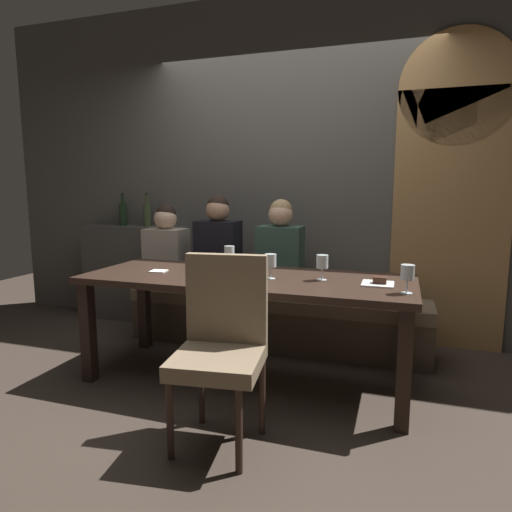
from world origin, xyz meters
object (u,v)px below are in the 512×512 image
object	(u,v)px
chair_near_side	(222,337)
dessert_plate	(378,282)
diner_bearded	(218,246)
diner_far_end	(280,250)
wine_glass_near_left	(229,252)
wine_glass_far_left	(322,262)
banquette_bench	(274,320)
wine_bottle_dark_red	(123,214)
wine_bottle_pale_label	(147,214)
diner_redhead	(166,248)
wine_glass_end_right	(271,262)
wine_glass_end_left	(408,273)
dining_table	(246,289)

from	to	relation	value
chair_near_side	dessert_plate	distance (m)	1.05
diner_bearded	dessert_plate	world-z (taller)	diner_bearded
diner_far_end	wine_glass_near_left	world-z (taller)	diner_far_end
diner_far_end	wine_glass_far_left	distance (m)	0.85
banquette_bench	dessert_plate	world-z (taller)	dessert_plate
wine_bottle_dark_red	wine_glass_far_left	world-z (taller)	wine_bottle_dark_red
banquette_bench	wine_bottle_pale_label	bearing A→B (deg)	166.23
chair_near_side	diner_redhead	bearing A→B (deg)	128.21
diner_far_end	wine_bottle_dark_red	world-z (taller)	wine_bottle_dark_red
chair_near_side	diner_redhead	distance (m)	1.85
wine_glass_end_right	wine_bottle_dark_red	bearing A→B (deg)	149.43
diner_far_end	wine_glass_end_right	bearing A→B (deg)	-79.57
banquette_bench	wine_glass_far_left	xyz separation A→B (m)	(0.51, -0.68, 0.63)
wine_bottle_pale_label	wine_glass_end_right	world-z (taller)	wine_bottle_pale_label
dessert_plate	wine_glass_far_left	bearing A→B (deg)	175.59
diner_bearded	wine_bottle_pale_label	world-z (taller)	wine_bottle_pale_label
wine_glass_end_left	dessert_plate	bearing A→B (deg)	131.22
dining_table	wine_bottle_pale_label	size ratio (longest dim) A/B	6.75
diner_bearded	dining_table	bearing A→B (deg)	-54.33
banquette_bench	wine_glass_far_left	world-z (taller)	wine_glass_far_left
dining_table	wine_glass_end_left	size ratio (longest dim) A/B	13.41
dining_table	wine_glass_far_left	size ratio (longest dim) A/B	13.41
diner_redhead	wine_glass_end_right	distance (m)	1.42
chair_near_side	wine_glass_far_left	bearing A→B (deg)	62.23
wine_glass_end_right	chair_near_side	bearing A→B (deg)	-95.39
wine_bottle_pale_label	dessert_plate	world-z (taller)	wine_bottle_pale_label
diner_bearded	diner_far_end	distance (m)	0.55
wine_bottle_pale_label	diner_bearded	bearing A→B (deg)	-20.80
diner_bearded	wine_glass_end_right	distance (m)	1.01
wine_bottle_pale_label	dessert_plate	distance (m)	2.51
wine_bottle_dark_red	wine_bottle_pale_label	distance (m)	0.29
dining_table	wine_glass_end_right	size ratio (longest dim) A/B	13.41
wine_glass_end_left	diner_redhead	bearing A→B (deg)	155.94
chair_near_side	banquette_bench	bearing A→B (deg)	94.75
diner_redhead	dining_table	bearing A→B (deg)	-35.27
diner_redhead	wine_bottle_dark_red	distance (m)	0.81
wine_glass_near_left	wine_glass_end_left	size ratio (longest dim) A/B	1.00
banquette_bench	wine_glass_end_right	bearing A→B (deg)	-76.24
wine_bottle_dark_red	wine_glass_near_left	size ratio (longest dim) A/B	1.99
chair_near_side	wine_bottle_pale_label	world-z (taller)	wine_bottle_pale_label
banquette_bench	wine_glass_far_left	bearing A→B (deg)	-53.22
banquette_bench	wine_bottle_pale_label	xyz separation A→B (m)	(-1.40, 0.34, 0.84)
banquette_bench	diner_bearded	world-z (taller)	diner_bearded
banquette_bench	wine_glass_end_left	distance (m)	1.50
wine_glass_far_left	wine_glass_end_left	distance (m)	0.56
wine_glass_near_left	wine_glass_end_right	world-z (taller)	same
diner_far_end	wine_bottle_dark_red	bearing A→B (deg)	168.99
wine_bottle_pale_label	wine_glass_end_left	bearing A→B (deg)	-27.01
diner_far_end	wine_glass_end_right	size ratio (longest dim) A/B	4.80
diner_bearded	diner_far_end	bearing A→B (deg)	2.61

